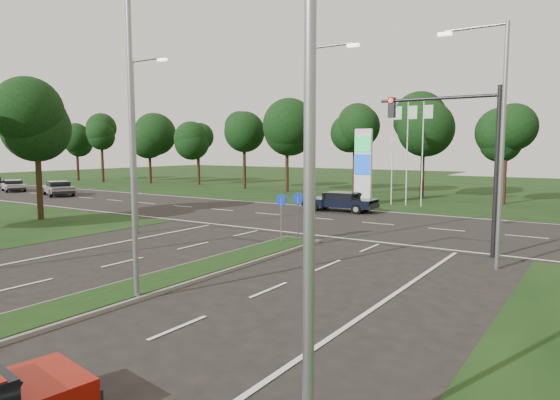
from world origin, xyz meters
The scene contains 16 objects.
verge_far centered at (0.00, 55.00, 0.00)m, with size 160.00×50.00×0.02m, color black.
cross_road centered at (0.00, 24.00, 0.00)m, with size 160.00×12.00×0.02m, color black.
median_kerb centered at (0.00, 4.00, 0.06)m, with size 2.00×26.00×0.12m, color slate.
streetlight_median_near centered at (1.00, 6.00, 5.08)m, with size 2.53×0.22×9.00m.
streetlight_median_far centered at (1.00, 16.00, 5.08)m, with size 2.53×0.22×9.00m.
streetlight_left_far centered at (-8.30, 14.00, 5.08)m, with size 2.53×0.22×9.00m.
streetlight_right_far centered at (8.80, 16.00, 5.08)m, with size 2.53×0.22×9.00m.
streetlight_right_near centered at (8.80, 2.00, 5.08)m, with size 2.53×0.22×9.00m.
traffic_signal centered at (7.19, 18.00, 4.65)m, with size 5.10×0.42×7.00m.
median_signs centered at (0.00, 16.40, 1.71)m, with size 1.16×1.76×2.38m.
gas_pylon centered at (-3.79, 33.05, 3.20)m, with size 5.80×1.26×8.00m.
tree_left_far centered at (-17.90, 13.93, 6.11)m, with size 5.20×5.20×8.86m.
treeline_far centered at (0.10, 39.93, 6.83)m, with size 6.00×6.00×9.90m.
navy_sedan centered at (-3.47, 28.00, 0.74)m, with size 5.13×2.33×1.38m.
far_car_a centered at (-30.95, 23.87, 0.74)m, with size 5.23×3.70×1.39m.
far_car_b centered at (-39.16, 24.07, 0.64)m, with size 4.53×3.12×1.20m.
Camera 1 is at (12.29, -3.69, 4.50)m, focal length 32.00 mm.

